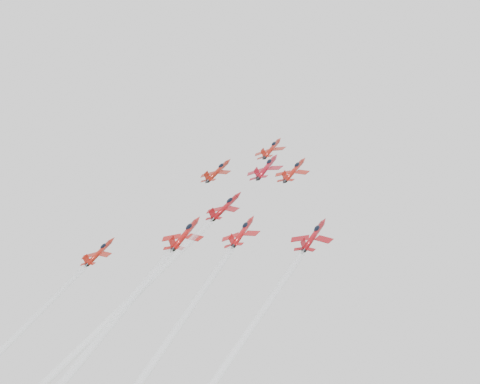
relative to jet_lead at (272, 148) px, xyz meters
The scene contains 5 objects.
jet_lead is the anchor object (origin of this frame).
jet_row2_left 16.02m from the jet_lead, 148.86° to the right, with size 9.93×11.98×9.78m.
jet_row2_center 12.54m from the jet_lead, 68.84° to the right, with size 10.45×12.62×10.30m.
jet_row2_right 20.62m from the jet_lead, 43.78° to the right, with size 9.33×11.27×9.20m.
jet_center 77.74m from the jet_lead, 89.25° to the right, with size 9.57×81.67×66.96m.
Camera 1 is at (75.25, -118.51, 110.21)m, focal length 45.00 mm.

